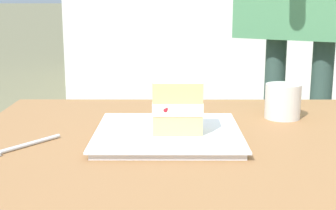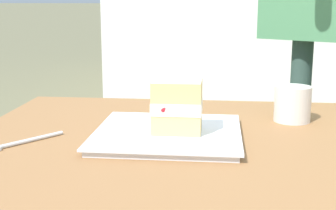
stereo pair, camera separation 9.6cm
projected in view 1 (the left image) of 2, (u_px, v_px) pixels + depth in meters
patio_table at (254, 192)px, 0.99m from camera, size 1.18×0.77×0.70m
dessert_plate at (168, 134)px, 0.97m from camera, size 0.29×0.29×0.02m
cake_slice at (178, 106)px, 0.95m from camera, size 0.10×0.08×0.10m
dessert_fork at (18, 147)px, 0.90m from camera, size 0.12×0.14×0.01m
coffee_cup at (283, 101)px, 1.12m from camera, size 0.08×0.08×0.08m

